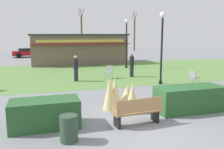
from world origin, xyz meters
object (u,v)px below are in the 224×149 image
person_standing (76,68)px  tree_right_bg (134,33)px  lamppost_mid (162,40)px  trash_bin (69,128)px  person_strolling (132,65)px  parked_car_west_slot (29,52)px  tree_center_bg (82,33)px  lamppost_far (127,38)px  cafe_chair_west (194,77)px  cafe_chair_north (109,71)px  park_bench (138,111)px  food_kiosk (79,49)px

person_standing → tree_right_bg: bearing=-3.3°
lamppost_mid → trash_bin: 9.37m
person_strolling → parked_car_west_slot: person_strolling is taller
person_strolling → tree_center_bg: (0.29, 22.78, 2.29)m
lamppost_far → cafe_chair_west: size_ratio=4.88×
person_strolling → trash_bin: bearing=178.8°
cafe_chair_north → tree_right_bg: 27.89m
park_bench → lamppost_far: size_ratio=0.40×
parked_car_west_slot → person_strolling: bearing=-66.8°
park_bench → trash_bin: 2.46m
lamppost_far → cafe_chair_west: lamppost_far is taller
cafe_chair_north → person_strolling: size_ratio=0.53×
lamppost_mid → cafe_chair_west: lamppost_mid is taller
lamppost_mid → parked_car_west_slot: (-8.50, 20.82, -2.08)m
lamppost_far → parked_car_west_slot: (-8.93, 13.49, -2.08)m
lamppost_mid → person_standing: bearing=153.6°
park_bench → person_standing: (-0.88, 8.26, 0.38)m
tree_right_bg → tree_center_bg: tree_center_bg is taller
trash_bin → person_strolling: bearing=59.1°
park_bench → food_kiosk: 17.96m
cafe_chair_west → parked_car_west_slot: (-10.21, 21.73, 0.12)m
trash_bin → person_strolling: person_strolling is taller
park_bench → cafe_chair_north: (1.46, 8.57, 0.05)m
lamppost_far → parked_car_west_slot: 16.31m
park_bench → trash_bin: size_ratio=2.23×
trash_bin → food_kiosk: size_ratio=0.08×
cafe_chair_west → person_standing: size_ratio=0.53×
lamppost_mid → person_strolling: 3.51m
lamppost_mid → trash_bin: (-6.37, -6.45, -2.34)m
person_standing → tree_center_bg: tree_center_bg is taller
cafe_chair_west → trash_bin: bearing=-145.5°
person_standing → tree_right_bg: tree_right_bg is taller
park_bench → tree_right_bg: tree_right_bg is taller
cafe_chair_north → tree_right_bg: (12.00, 25.04, 2.60)m
park_bench → tree_center_bg: (3.49, 31.49, 2.67)m
cafe_chair_north → person_standing: (-2.34, -0.31, 0.33)m
trash_bin → cafe_chair_west: bearing=34.5°
lamppost_far → trash_bin: lamppost_far is taller
cafe_chair_west → park_bench: bearing=-139.1°
tree_right_bg → tree_center_bg: (-9.97, -2.12, 0.02)m
parked_car_west_slot → park_bench: bearing=-80.4°
person_standing → cafe_chair_north: bearing=-56.2°
park_bench → lamppost_far: bearing=71.4°
food_kiosk → cafe_chair_west: 13.89m
person_standing → parked_car_west_slot: (-3.63, 18.41, -0.22)m
person_standing → tree_right_bg: 29.21m
person_strolling → tree_right_bg: size_ratio=0.24×
cafe_chair_north → tree_center_bg: tree_center_bg is taller
lamppost_mid → cafe_chair_west: 2.93m
lamppost_far → tree_center_bg: bearing=92.9°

